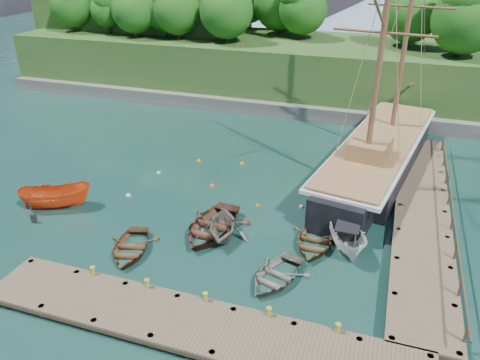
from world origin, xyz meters
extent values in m
plane|color=#123228|center=(0.00, 0.00, 0.00)|extent=(160.00, 160.00, 0.00)
cube|color=brown|center=(2.00, -6.50, 0.54)|extent=(20.00, 3.20, 0.12)
cube|color=#30221A|center=(2.00, -6.50, 0.38)|extent=(20.00, 3.20, 0.20)
cylinder|color=#30221A|center=(-7.70, -5.20, 0.05)|extent=(0.28, 0.28, 1.10)
cube|color=brown|center=(11.50, 7.00, 0.54)|extent=(3.20, 24.00, 0.12)
cube|color=#30221A|center=(11.50, 7.00, 0.38)|extent=(3.20, 24.00, 0.20)
cylinder|color=#30221A|center=(10.20, -4.70, 0.05)|extent=(0.28, 0.28, 1.10)
cylinder|color=#30221A|center=(10.20, 18.70, 0.05)|extent=(0.28, 0.28, 1.10)
cylinder|color=#30221A|center=(12.80, 18.70, 0.05)|extent=(0.28, 0.28, 1.10)
cylinder|color=olive|center=(-4.00, -5.10, 0.00)|extent=(0.26, 0.26, 0.45)
cylinder|color=olive|center=(-1.00, -5.10, 0.00)|extent=(0.26, 0.26, 0.45)
cylinder|color=olive|center=(2.00, -5.10, 0.00)|extent=(0.26, 0.26, 0.45)
cylinder|color=olive|center=(5.00, -5.10, 0.00)|extent=(0.26, 0.26, 0.45)
cylinder|color=olive|center=(8.00, -5.10, 0.00)|extent=(0.26, 0.26, 0.45)
imported|color=brown|center=(-3.73, -2.15, 0.00)|extent=(3.78, 4.57, 0.82)
imported|color=#655D54|center=(0.54, 0.93, 0.00)|extent=(4.01, 4.38, 1.94)
imported|color=#553022|center=(-0.22, 1.12, 0.00)|extent=(4.08, 5.44, 1.07)
imported|color=#70675C|center=(4.48, -1.92, 0.00)|extent=(3.77, 4.52, 0.81)
imported|color=brown|center=(5.74, 1.74, 0.00)|extent=(3.00, 4.17, 0.86)
imported|color=#D64715|center=(-10.75, 0.66, 0.00)|extent=(4.83, 3.47, 1.75)
imported|color=white|center=(7.47, 2.12, 0.00)|extent=(3.17, 4.75, 1.72)
cube|color=black|center=(8.38, 12.66, 0.73)|extent=(7.22, 15.17, 3.03)
cube|color=black|center=(10.02, 21.88, 0.73)|extent=(3.37, 4.96, 2.72)
cube|color=black|center=(6.91, 4.46, 0.73)|extent=(3.92, 4.27, 2.88)
cube|color=silver|center=(8.38, 12.66, 2.21)|extent=(8.08, 19.69, 0.25)
cube|color=brown|center=(8.38, 12.66, 2.46)|extent=(7.58, 19.20, 0.12)
cube|color=brown|center=(7.83, 9.59, 3.06)|extent=(2.86, 3.37, 1.20)
cylinder|color=brown|center=(10.65, 25.36, 3.66)|extent=(1.45, 6.83, 1.69)
cylinder|color=brown|center=(9.03, 16.35, 10.50)|extent=(0.36, 0.36, 16.08)
cylinder|color=brown|center=(7.72, 8.97, 9.86)|extent=(0.36, 0.36, 14.79)
cylinder|color=#8C7A59|center=(10.11, 22.33, 10.80)|extent=(2.01, 10.95, 9.34)
sphere|color=silver|center=(-7.19, 3.44, 0.00)|extent=(0.35, 0.35, 0.35)
sphere|color=#ED3D18|center=(-2.35, 6.58, 0.00)|extent=(0.34, 0.34, 0.34)
sphere|color=#F66500|center=(1.46, 4.96, 0.00)|extent=(0.28, 0.28, 0.28)
sphere|color=silver|center=(4.19, 5.72, 0.00)|extent=(0.31, 0.31, 0.31)
sphere|color=orange|center=(-4.91, 10.19, 0.00)|extent=(0.34, 0.34, 0.34)
sphere|color=orange|center=(-1.53, 10.74, 0.00)|extent=(0.36, 0.36, 0.36)
sphere|color=silver|center=(-6.90, 7.26, 0.00)|extent=(0.31, 0.31, 0.31)
cube|color=#474744|center=(-8.00, 24.00, 0.60)|extent=(50.00, 4.00, 1.40)
cube|color=#254617|center=(-8.00, 30.00, 3.00)|extent=(50.00, 14.00, 6.00)
cube|color=#254617|center=(-22.00, 34.00, 5.00)|extent=(24.00, 12.00, 10.00)
cylinder|color=#382616|center=(-16.10, 28.11, 6.70)|extent=(0.36, 0.36, 1.40)
sphere|color=#214C16|center=(-16.10, 28.11, 9.10)|extent=(5.42, 5.42, 5.42)
cylinder|color=#382616|center=(-14.18, 26.81, 6.70)|extent=(0.36, 0.36, 1.40)
sphere|color=#214C16|center=(-14.18, 26.81, 8.96)|extent=(5.02, 5.02, 5.02)
cylinder|color=#382616|center=(-27.79, 27.27, 6.70)|extent=(0.36, 0.36, 1.40)
sphere|color=#214C16|center=(-27.79, 27.27, 8.88)|extent=(4.79, 4.79, 4.79)
cylinder|color=#382616|center=(-20.73, 34.78, 6.70)|extent=(0.36, 0.36, 1.40)
cylinder|color=#382616|center=(13.91, 26.65, 6.70)|extent=(0.36, 0.36, 1.40)
sphere|color=#214C16|center=(13.91, 26.65, 9.30)|extent=(6.00, 6.00, 6.00)
cylinder|color=#382616|center=(-25.58, 30.32, 6.70)|extent=(0.36, 0.36, 1.40)
sphere|color=#214C16|center=(-25.58, 30.32, 9.26)|extent=(5.89, 5.89, 5.89)
cylinder|color=#382616|center=(-1.61, 31.21, 6.70)|extent=(0.36, 0.36, 1.40)
sphere|color=#214C16|center=(-1.61, 31.21, 9.00)|extent=(5.13, 5.13, 5.13)
cylinder|color=#382616|center=(-21.53, 35.53, 6.70)|extent=(0.36, 0.36, 1.40)
sphere|color=#214C16|center=(-21.53, 35.53, 8.88)|extent=(4.80, 4.80, 4.80)
cylinder|color=#382616|center=(-10.15, 30.20, 6.70)|extent=(0.36, 0.36, 1.40)
sphere|color=#214C16|center=(-10.15, 30.20, 9.24)|extent=(5.82, 5.82, 5.82)
cylinder|color=#382616|center=(-4.58, 33.35, 6.70)|extent=(0.36, 0.36, 1.40)
sphere|color=#214C16|center=(-4.58, 33.35, 9.32)|extent=(6.05, 6.05, 6.05)
cylinder|color=#382616|center=(14.09, 27.65, 6.70)|extent=(0.36, 0.36, 1.40)
sphere|color=#214C16|center=(14.09, 27.65, 8.87)|extent=(4.77, 4.77, 4.77)
cylinder|color=#382616|center=(-8.51, 26.55, 6.70)|extent=(0.36, 0.36, 1.40)
sphere|color=#214C16|center=(-8.51, 26.55, 9.11)|extent=(5.47, 5.47, 5.47)
cylinder|color=#382616|center=(9.27, 30.39, 6.70)|extent=(0.36, 0.36, 1.40)
sphere|color=#214C16|center=(9.27, 30.39, 9.14)|extent=(5.55, 5.55, 5.55)
cylinder|color=#382616|center=(-10.01, 37.76, 6.70)|extent=(0.36, 0.36, 1.40)
cylinder|color=#382616|center=(-28.21, 35.82, 6.70)|extent=(0.36, 0.36, 1.40)
cylinder|color=#382616|center=(-17.91, 31.40, 6.70)|extent=(0.36, 0.36, 1.40)
sphere|color=#214C16|center=(-17.91, 31.40, 9.12)|extent=(5.47, 5.47, 5.47)
cylinder|color=#382616|center=(-23.27, 27.64, 6.70)|extent=(0.36, 0.36, 1.40)
sphere|color=#214C16|center=(-23.27, 27.64, 8.52)|extent=(3.77, 3.77, 3.77)
cylinder|color=#382616|center=(-19.61, 31.47, 6.70)|extent=(0.36, 0.36, 1.40)
sphere|color=#214C16|center=(-19.61, 31.47, 9.31)|extent=(6.04, 6.04, 6.04)
cylinder|color=#382616|center=(-5.73, 38.37, 6.70)|extent=(0.36, 0.36, 1.40)
cylinder|color=#382616|center=(-11.90, 31.02, 6.70)|extent=(0.36, 0.36, 1.40)
sphere|color=#214C16|center=(-11.90, 31.02, 9.33)|extent=(6.08, 6.08, 6.08)
cylinder|color=#382616|center=(-22.89, 29.25, 6.70)|extent=(0.36, 0.36, 1.40)
sphere|color=#214C16|center=(-22.89, 29.25, 8.69)|extent=(4.25, 4.25, 4.25)
cylinder|color=#382616|center=(-18.91, 26.06, 6.70)|extent=(0.36, 0.36, 1.40)
sphere|color=#214C16|center=(-18.91, 26.06, 8.87)|extent=(4.77, 4.77, 4.77)
cone|color=#728CA5|center=(20.00, 70.00, 4.50)|extent=(36.00, 36.00, 9.00)
cone|color=#728CA5|center=(5.00, 70.00, 4.00)|extent=(32.00, 32.00, 8.00)
cone|color=#728CA5|center=(-30.00, 70.00, 5.00)|extent=(40.00, 40.00, 10.00)
camera|label=1|loc=(8.82, -20.32, 15.22)|focal=35.00mm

